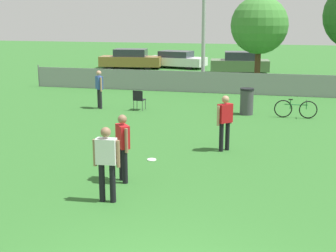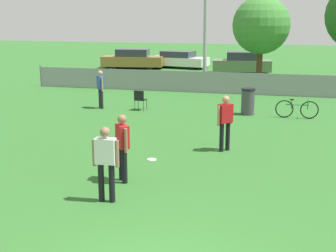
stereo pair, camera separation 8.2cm
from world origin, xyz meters
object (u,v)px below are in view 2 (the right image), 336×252
object	(u,v)px
player_defender_red	(225,119)
tree_near_pole	(261,25)
parked_car_white	(178,59)
frisbee_disc	(152,160)
player_thrower_red	(122,143)
folding_chair_sideline	(140,99)
trash_bin	(248,101)
player_receiver_white	(106,159)
bicycle_sideline	(297,109)
parked_car_olive	(242,63)
spectator_in_blue	(101,86)
parked_car_tan	(133,59)

from	to	relation	value
player_defender_red	tree_near_pole	bearing A→B (deg)	41.02
tree_near_pole	parked_car_white	distance (m)	11.25
frisbee_disc	tree_near_pole	bearing A→B (deg)	81.75
tree_near_pole	player_thrower_red	xyz separation A→B (m)	(-2.26, -16.06, -2.42)
folding_chair_sideline	trash_bin	distance (m)	4.51
tree_near_pole	player_receiver_white	bearing A→B (deg)	-97.18
frisbee_disc	parked_car_white	bearing A→B (deg)	101.18
parked_car_white	bicycle_sideline	bearing A→B (deg)	-51.34
tree_near_pole	parked_car_olive	xyz separation A→B (m)	(-1.56, 6.42, -2.69)
spectator_in_blue	bicycle_sideline	distance (m)	8.23
player_defender_red	parked_car_tan	size ratio (longest dim) A/B	0.35
folding_chair_sideline	parked_car_olive	world-z (taller)	parked_car_olive
player_receiver_white	parked_car_tan	distance (m)	25.97
folding_chair_sideline	parked_car_olive	size ratio (longest dim) A/B	0.21
folding_chair_sideline	parked_car_white	world-z (taller)	parked_car_white
parked_car_tan	parked_car_white	distance (m)	3.45
spectator_in_blue	folding_chair_sideline	size ratio (longest dim) A/B	1.90
player_receiver_white	spectator_in_blue	size ratio (longest dim) A/B	1.02
player_receiver_white	tree_near_pole	bearing A→B (deg)	78.97
bicycle_sideline	parked_car_white	xyz separation A→B (m)	(-8.54, 16.29, 0.27)
trash_bin	parked_car_white	xyz separation A→B (m)	(-6.61, 16.06, 0.09)
spectator_in_blue	parked_car_olive	distance (m)	14.80
spectator_in_blue	parked_car_olive	world-z (taller)	spectator_in_blue
tree_near_pole	player_defender_red	world-z (taller)	tree_near_pole
player_thrower_red	spectator_in_blue	size ratio (longest dim) A/B	1.02
trash_bin	parked_car_tan	xyz separation A→B (m)	(-9.84, 14.86, 0.15)
player_thrower_red	bicycle_sideline	xyz separation A→B (m)	(4.20, 8.45, -0.61)
player_defender_red	trash_bin	distance (m)	5.46
bicycle_sideline	trash_bin	distance (m)	1.95
player_thrower_red	parked_car_tan	size ratio (longest dim) A/B	0.35
bicycle_sideline	trash_bin	size ratio (longest dim) A/B	1.54
parked_car_white	parked_car_olive	world-z (taller)	parked_car_olive
player_thrower_red	trash_bin	size ratio (longest dim) A/B	1.56
frisbee_disc	bicycle_sideline	world-z (taller)	bicycle_sideline
tree_near_pole	bicycle_sideline	distance (m)	8.41
parked_car_tan	tree_near_pole	bearing A→B (deg)	-44.09
tree_near_pole	folding_chair_sideline	xyz separation A→B (m)	(-4.49, -7.62, -2.89)
folding_chair_sideline	bicycle_sideline	distance (m)	6.43
spectator_in_blue	parked_car_white	bearing A→B (deg)	-39.03
player_thrower_red	player_receiver_white	bearing A→B (deg)	-34.83
parked_car_olive	trash_bin	bearing A→B (deg)	-90.82
player_defender_red	frisbee_disc	distance (m)	2.52
bicycle_sideline	parked_car_tan	size ratio (longest dim) A/B	0.35
player_defender_red	parked_car_olive	world-z (taller)	player_defender_red
spectator_in_blue	parked_car_tan	size ratio (longest dim) A/B	0.35
tree_near_pole	player_defender_red	xyz separation A→B (m)	(-0.21, -12.81, -2.42)
tree_near_pole	parked_car_white	world-z (taller)	tree_near_pole
folding_chair_sideline	parked_car_tan	bearing A→B (deg)	-66.85
tree_near_pole	parked_car_olive	distance (m)	7.14
tree_near_pole	bicycle_sideline	size ratio (longest dim) A/B	3.00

